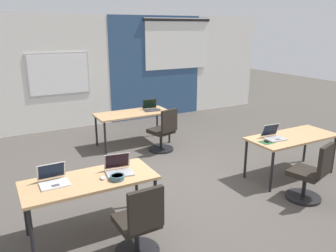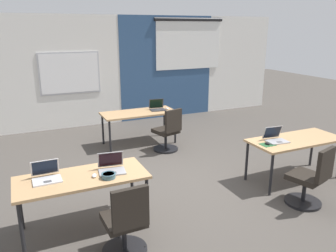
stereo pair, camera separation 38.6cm
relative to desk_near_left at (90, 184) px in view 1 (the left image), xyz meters
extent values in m
plane|color=#47423D|center=(1.75, 0.60, -0.66)|extent=(24.00, 24.00, 0.00)
cube|color=silver|center=(1.75, 4.80, 0.74)|extent=(10.00, 0.20, 2.80)
cube|color=#2D4C75|center=(3.29, 4.69, 0.74)|extent=(2.74, 0.01, 2.80)
cube|color=#B7B7BC|center=(0.63, 4.69, 0.74)|extent=(1.48, 0.02, 1.04)
cube|color=white|center=(0.63, 4.68, 0.74)|extent=(1.40, 0.02, 0.96)
cube|color=white|center=(3.95, 4.67, 1.34)|extent=(2.00, 0.02, 1.31)
cylinder|color=black|center=(3.95, 4.67, 2.04)|extent=(2.10, 0.10, 0.10)
cube|color=tan|center=(0.00, 0.00, 0.04)|extent=(1.60, 0.70, 0.04)
cylinder|color=black|center=(-0.74, -0.30, -0.32)|extent=(0.04, 0.04, 0.68)
cylinder|color=black|center=(0.74, -0.30, -0.32)|extent=(0.04, 0.04, 0.68)
cylinder|color=black|center=(-0.74, 0.30, -0.32)|extent=(0.04, 0.04, 0.68)
cylinder|color=black|center=(0.74, 0.30, -0.32)|extent=(0.04, 0.04, 0.68)
cube|color=tan|center=(3.50, 0.00, 0.04)|extent=(1.60, 0.70, 0.04)
cylinder|color=black|center=(2.76, -0.30, -0.32)|extent=(0.04, 0.04, 0.68)
cylinder|color=black|center=(4.24, -0.30, -0.32)|extent=(0.04, 0.04, 0.68)
cylinder|color=black|center=(2.76, 0.30, -0.32)|extent=(0.04, 0.04, 0.68)
cylinder|color=black|center=(4.24, 0.30, -0.32)|extent=(0.04, 0.04, 0.68)
cube|color=tan|center=(1.75, 2.80, 0.04)|extent=(1.60, 0.70, 0.04)
cylinder|color=black|center=(1.01, 2.50, -0.32)|extent=(0.04, 0.04, 0.68)
cylinder|color=black|center=(2.49, 2.50, -0.32)|extent=(0.04, 0.04, 0.68)
cylinder|color=black|center=(1.01, 3.10, -0.32)|extent=(0.04, 0.04, 0.68)
cylinder|color=black|center=(2.49, 3.10, -0.32)|extent=(0.04, 0.04, 0.68)
cube|color=silver|center=(-0.40, 0.04, 0.07)|extent=(0.33, 0.23, 0.02)
cube|color=#4C4C4F|center=(-0.40, -0.01, 0.08)|extent=(0.09, 0.06, 0.00)
cube|color=silver|center=(-0.40, 0.19, 0.18)|extent=(0.33, 0.08, 0.21)
cube|color=black|center=(-0.40, 0.18, 0.18)|extent=(0.30, 0.07, 0.18)
cube|color=#9E9EA3|center=(3.11, 0.00, 0.07)|extent=(0.35, 0.26, 0.02)
cube|color=#4C4C4F|center=(3.10, -0.05, 0.08)|extent=(0.10, 0.07, 0.00)
cube|color=#9E9EA3|center=(3.12, 0.15, 0.18)|extent=(0.34, 0.11, 0.21)
cube|color=black|center=(3.12, 0.15, 0.18)|extent=(0.30, 0.09, 0.18)
cube|color=#23512D|center=(2.88, -0.03, 0.06)|extent=(0.22, 0.19, 0.00)
ellipsoid|color=black|center=(2.88, -0.03, 0.08)|extent=(0.07, 0.11, 0.03)
cylinder|color=black|center=(3.04, -0.70, -0.64)|extent=(0.52, 0.52, 0.04)
cylinder|color=black|center=(3.04, -0.70, -0.45)|extent=(0.06, 0.06, 0.34)
cube|color=black|center=(3.04, -0.70, -0.24)|extent=(0.54, 0.54, 0.08)
cube|color=black|center=(3.11, -0.94, 0.03)|extent=(0.40, 0.17, 0.46)
sphere|color=black|center=(2.97, -0.48, -0.64)|extent=(0.04, 0.04, 0.04)
sphere|color=black|center=(3.27, -0.71, -0.64)|extent=(0.04, 0.04, 0.04)
sphere|color=black|center=(2.84, -0.83, -0.64)|extent=(0.04, 0.04, 0.04)
cube|color=#333338|center=(2.19, 2.78, 0.07)|extent=(0.36, 0.27, 0.02)
cube|color=#4C4C4F|center=(2.19, 2.72, 0.08)|extent=(0.10, 0.07, 0.00)
cube|color=#333338|center=(2.21, 2.91, 0.19)|extent=(0.33, 0.09, 0.22)
cube|color=black|center=(2.21, 2.91, 0.19)|extent=(0.30, 0.08, 0.19)
ellipsoid|color=silver|center=(2.42, 2.79, 0.08)|extent=(0.07, 0.11, 0.03)
cylinder|color=black|center=(2.11, 2.18, -0.64)|extent=(0.52, 0.52, 0.04)
cylinder|color=black|center=(2.11, 2.18, -0.45)|extent=(0.06, 0.06, 0.34)
cube|color=black|center=(2.11, 2.18, -0.24)|extent=(0.54, 0.54, 0.08)
cube|color=black|center=(2.18, 1.94, 0.03)|extent=(0.40, 0.16, 0.46)
sphere|color=black|center=(2.05, 2.41, -0.64)|extent=(0.04, 0.04, 0.04)
sphere|color=black|center=(2.35, 2.17, -0.64)|extent=(0.04, 0.04, 0.04)
sphere|color=black|center=(1.92, 2.05, -0.64)|extent=(0.04, 0.04, 0.04)
cube|color=#9E9EA3|center=(0.38, -0.04, 0.07)|extent=(0.36, 0.28, 0.02)
cube|color=#4C4C4F|center=(0.37, -0.09, 0.08)|extent=(0.10, 0.07, 0.00)
cube|color=#9E9EA3|center=(0.40, 0.10, 0.18)|extent=(0.34, 0.11, 0.21)
cube|color=black|center=(0.40, 0.10, 0.19)|extent=(0.30, 0.10, 0.19)
ellipsoid|color=silver|center=(0.14, -0.07, 0.08)|extent=(0.08, 0.11, 0.03)
cylinder|color=black|center=(0.31, -0.68, -0.64)|extent=(0.52, 0.52, 0.04)
cylinder|color=black|center=(0.31, -0.68, -0.45)|extent=(0.06, 0.06, 0.34)
cube|color=black|center=(0.31, -0.68, -0.24)|extent=(0.45, 0.45, 0.08)
cube|color=black|center=(0.32, -0.93, 0.03)|extent=(0.40, 0.07, 0.46)
sphere|color=black|center=(0.31, -0.45, -0.64)|extent=(0.04, 0.04, 0.04)
sphere|color=black|center=(0.54, -0.74, -0.64)|extent=(0.04, 0.04, 0.04)
cylinder|color=#3D6070|center=(0.29, -0.18, 0.09)|extent=(0.17, 0.17, 0.05)
torus|color=#3D6070|center=(0.29, -0.18, 0.11)|extent=(0.18, 0.18, 0.02)
cylinder|color=#B26628|center=(0.29, -0.18, 0.11)|extent=(0.14, 0.14, 0.01)
camera|label=1|loc=(-0.94, -3.71, 1.83)|focal=35.76mm
camera|label=2|loc=(-0.60, -3.89, 1.83)|focal=35.76mm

